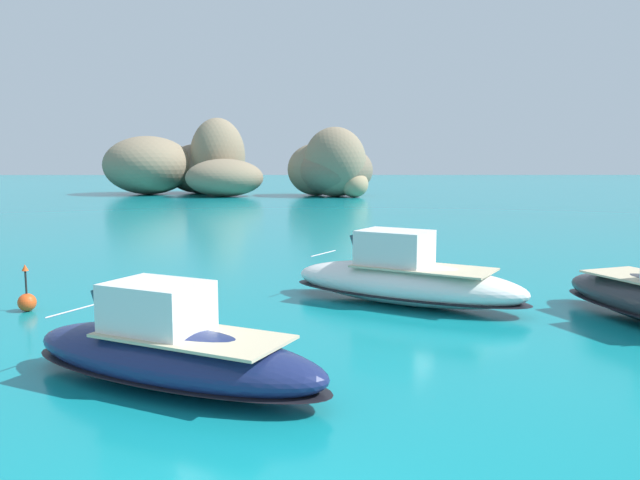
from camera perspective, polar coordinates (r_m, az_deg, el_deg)
name	(u,v)px	position (r m, az deg, el deg)	size (l,w,h in m)	color
islet_large	(184,166)	(90.25, -12.17, 6.60)	(25.00, 21.39, 10.57)	#756651
islet_small	(331,168)	(83.26, 1.00, 6.56)	(13.44, 14.47, 8.98)	#84755B
motorboat_white	(404,280)	(20.81, 7.63, -3.56)	(8.22, 6.31, 2.40)	white
motorboat_navy	(171,352)	(13.65, -13.34, -9.80)	(7.52, 5.21, 2.16)	navy
channel_buoy	(27,301)	(21.71, -24.98, -4.99)	(0.56, 0.56, 1.48)	#E54C19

